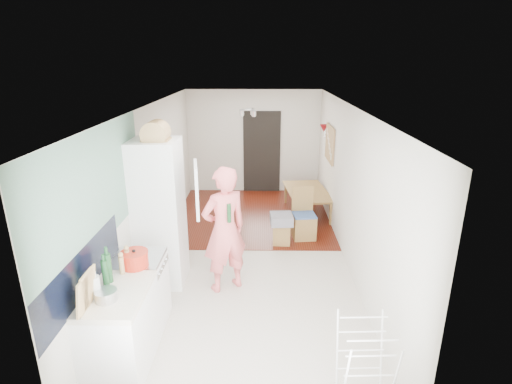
{
  "coord_description": "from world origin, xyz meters",
  "views": [
    {
      "loc": [
        0.2,
        -6.07,
        3.21
      ],
      "look_at": [
        0.11,
        0.2,
        1.08
      ],
      "focal_mm": 28.0,
      "sensor_mm": 36.0,
      "label": 1
    }
  ],
  "objects_px": {
    "person": "(224,219)",
    "dining_table": "(308,204)",
    "drying_rack": "(364,366)",
    "stool": "(281,233)",
    "dining_chair": "(304,214)"
  },
  "relations": [
    {
      "from": "person",
      "to": "dining_table",
      "type": "bearing_deg",
      "value": -148.93
    },
    {
      "from": "dining_table",
      "to": "drying_rack",
      "type": "relative_size",
      "value": 1.42
    },
    {
      "from": "stool",
      "to": "person",
      "type": "bearing_deg",
      "value": -120.82
    },
    {
      "from": "drying_rack",
      "to": "stool",
      "type": "bearing_deg",
      "value": 97.66
    },
    {
      "from": "dining_chair",
      "to": "person",
      "type": "bearing_deg",
      "value": -133.46
    },
    {
      "from": "person",
      "to": "dining_table",
      "type": "height_order",
      "value": "person"
    },
    {
      "from": "dining_table",
      "to": "stool",
      "type": "relative_size",
      "value": 3.16
    },
    {
      "from": "stool",
      "to": "drying_rack",
      "type": "relative_size",
      "value": 0.45
    },
    {
      "from": "dining_chair",
      "to": "drying_rack",
      "type": "xyz_separation_m",
      "value": [
        0.19,
        -3.77,
        -0.03
      ]
    },
    {
      "from": "dining_table",
      "to": "drying_rack",
      "type": "xyz_separation_m",
      "value": [
        -0.02,
        -5.0,
        0.22
      ]
    },
    {
      "from": "dining_chair",
      "to": "drying_rack",
      "type": "distance_m",
      "value": 3.77
    },
    {
      "from": "person",
      "to": "dining_chair",
      "type": "relative_size",
      "value": 2.27
    },
    {
      "from": "stool",
      "to": "drying_rack",
      "type": "height_order",
      "value": "drying_rack"
    },
    {
      "from": "stool",
      "to": "drying_rack",
      "type": "bearing_deg",
      "value": -80.11
    },
    {
      "from": "person",
      "to": "drying_rack",
      "type": "bearing_deg",
      "value": 94.29
    }
  ]
}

